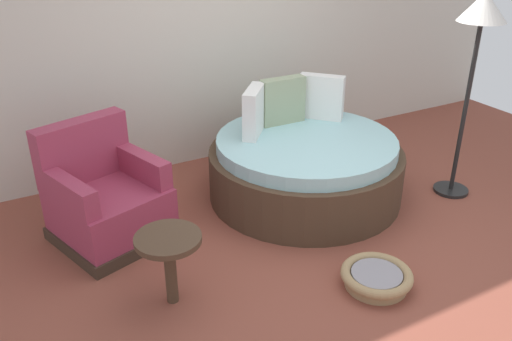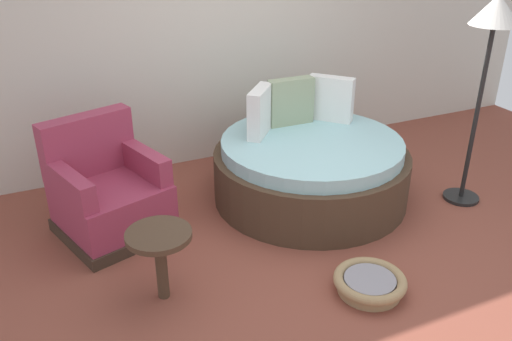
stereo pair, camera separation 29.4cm
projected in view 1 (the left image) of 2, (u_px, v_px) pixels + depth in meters
ground_plane at (315, 249)px, 4.24m from camera, size 8.00×8.00×0.02m
back_wall at (202, 3)px, 5.15m from camera, size 8.00×0.12×3.18m
round_daybed at (305, 165)px, 4.90m from camera, size 1.76×1.76×1.01m
red_armchair at (106, 200)px, 4.26m from camera, size 1.00×1.00×0.94m
pet_basket at (376, 277)px, 3.79m from camera, size 0.51×0.51×0.13m
side_table at (169, 249)px, 3.49m from camera, size 0.44×0.44×0.52m
floor_lamp at (480, 28)px, 4.41m from camera, size 0.40×0.40×1.82m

